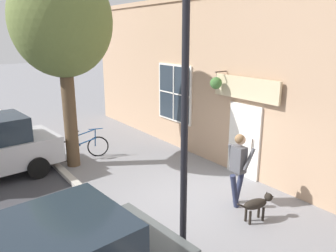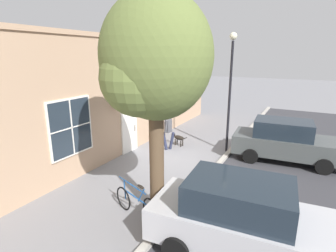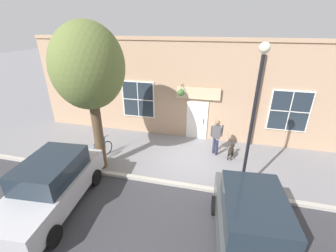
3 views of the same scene
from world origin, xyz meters
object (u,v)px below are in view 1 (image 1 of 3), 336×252
object	(u,v)px
dog_on_leash	(258,204)
street_lamp	(185,73)
pedestrian_walking	(238,163)
street_tree_by_curb	(63,27)
leaning_bicycle	(83,148)

from	to	relation	value
dog_on_leash	street_lamp	distance (m)	3.84
street_lamp	dog_on_leash	bearing A→B (deg)	-171.80
pedestrian_walking	street_lamp	bearing A→B (deg)	23.16
pedestrian_walking	street_tree_by_curb	distance (m)	6.11
pedestrian_walking	dog_on_leash	size ratio (longest dim) A/B	1.81
leaning_bicycle	dog_on_leash	bearing A→B (deg)	105.38
leaning_bicycle	street_lamp	distance (m)	6.91
leaning_bicycle	street_lamp	size ratio (longest dim) A/B	0.32
dog_on_leash	leaning_bicycle	size ratio (longest dim) A/B	0.58
street_tree_by_curb	leaning_bicycle	bearing A→B (deg)	-145.18
pedestrian_walking	leaning_bicycle	distance (m)	5.43
street_tree_by_curb	street_lamp	distance (m)	5.95
dog_on_leash	street_tree_by_curb	world-z (taller)	street_tree_by_curb
dog_on_leash	leaning_bicycle	xyz separation A→B (m)	(1.60, -5.83, -0.02)
street_tree_by_curb	street_lamp	size ratio (longest dim) A/B	1.12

